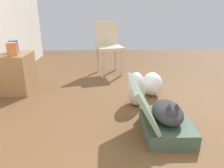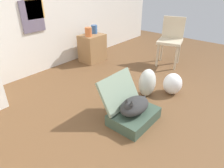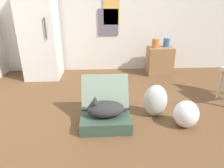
{
  "view_description": "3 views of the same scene",
  "coord_description": "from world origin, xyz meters",
  "views": [
    {
      "loc": [
        -2.1,
        0.57,
        1.16
      ],
      "look_at": [
        -0.12,
        0.52,
        0.43
      ],
      "focal_mm": 33.38,
      "sensor_mm": 36.0,
      "label": 1
    },
    {
      "loc": [
        -2.05,
        -1.07,
        1.58
      ],
      "look_at": [
        -0.24,
        0.45,
        0.32
      ],
      "focal_mm": 32.08,
      "sensor_mm": 36.0,
      "label": 2
    },
    {
      "loc": [
        -0.4,
        -2.03,
        1.37
      ],
      "look_at": [
        -0.27,
        0.28,
        0.43
      ],
      "focal_mm": 31.95,
      "sensor_mm": 36.0,
      "label": 3
    }
  ],
  "objects": [
    {
      "name": "plastic_bag_clear",
      "position": [
        0.58,
        -0.05,
        0.16
      ],
      "size": [
        0.29,
        0.28,
        0.33
      ],
      "primitive_type": "ellipsoid",
      "color": "white",
      "rests_on": "ground"
    },
    {
      "name": "ground_plane",
      "position": [
        0.0,
        0.0,
        0.0
      ],
      "size": [
        7.68,
        7.68,
        0.0
      ],
      "primitive_type": "plane",
      "color": "brown",
      "rests_on": "ground"
    },
    {
      "name": "side_table",
      "position": [
        0.78,
        1.85,
        0.28
      ],
      "size": [
        0.49,
        0.38,
        0.55
      ],
      "primitive_type": "cube",
      "color": "olive",
      "rests_on": "ground"
    },
    {
      "name": "plastic_bag_white",
      "position": [
        0.28,
        0.21,
        0.21
      ],
      "size": [
        0.3,
        0.23,
        0.43
      ],
      "primitive_type": "ellipsoid",
      "color": "silver",
      "rests_on": "ground"
    },
    {
      "name": "vase_tall",
      "position": [
        0.66,
        1.82,
        0.64
      ],
      "size": [
        0.14,
        0.14,
        0.17
      ],
      "primitive_type": "cylinder",
      "color": "#CC6B38",
      "rests_on": "side_table"
    },
    {
      "name": "chair",
      "position": [
        1.66,
        0.54,
        0.52
      ],
      "size": [
        0.55,
        0.54,
        0.92
      ],
      "rotation": [
        0.0,
        0.0,
        -1.3
      ],
      "color": "beige",
      "rests_on": "ground"
    },
    {
      "name": "suitcase_lid",
      "position": [
        -0.36,
        0.24,
        0.35
      ],
      "size": [
        0.58,
        0.24,
        0.4
      ],
      "primitive_type": "cube",
      "rotation": [
        1.06,
        0.0,
        0.0
      ],
      "color": "gray",
      "rests_on": "suitcase_base"
    },
    {
      "name": "vase_short",
      "position": [
        0.9,
        1.9,
        0.64
      ],
      "size": [
        0.13,
        0.13,
        0.17
      ],
      "primitive_type": "cylinder",
      "color": "#38609E",
      "rests_on": "side_table"
    },
    {
      "name": "cat",
      "position": [
        -0.37,
        -0.0,
        0.24
      ],
      "size": [
        0.52,
        0.28,
        0.23
      ],
      "color": "#2D2D2D",
      "rests_on": "suitcase_base"
    },
    {
      "name": "suitcase_base",
      "position": [
        -0.36,
        -0.0,
        0.07
      ],
      "size": [
        0.58,
        0.44,
        0.15
      ],
      "primitive_type": "cube",
      "color": "#384C3D",
      "rests_on": "ground"
    }
  ]
}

